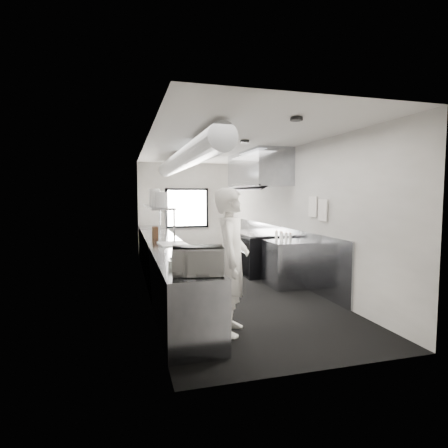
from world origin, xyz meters
TOP-DOWN VIEW (x-y plane):
  - floor at (0.00, 0.00)m, footprint 3.00×8.00m
  - ceiling at (0.00, 0.00)m, footprint 3.00×8.00m
  - wall_back at (0.00, 4.00)m, footprint 3.00×0.02m
  - wall_front at (0.00, -4.00)m, footprint 3.00×0.02m
  - wall_left at (-1.50, 0.00)m, footprint 0.02×8.00m
  - wall_right at (1.50, 0.00)m, footprint 0.02×8.00m
  - wall_cladding at (1.48, 0.30)m, footprint 0.03×5.50m
  - hvac_duct at (-0.70, 0.40)m, footprint 0.40×6.40m
  - service_window at (0.00, 3.96)m, footprint 1.36×0.05m
  - exhaust_hood at (1.10, 0.70)m, footprint 0.81×2.20m
  - prep_counter at (-1.15, -0.50)m, footprint 0.70×6.00m
  - pass_shelf at (-1.19, 1.00)m, footprint 0.45×3.00m
  - range at (1.04, 0.70)m, footprint 0.88×1.60m
  - bottle_station at (1.15, -0.70)m, footprint 0.65×0.80m
  - far_work_table at (-1.15, 3.20)m, footprint 0.70×1.20m
  - notice_sheet_a at (1.47, -1.20)m, footprint 0.02×0.28m
  - notice_sheet_b at (1.47, -1.55)m, footprint 0.02×0.28m
  - line_cook at (-0.57, -2.74)m, footprint 0.70×0.82m
  - microwave at (-1.10, -3.16)m, footprint 0.60×0.50m
  - deli_tub_a at (-1.33, -2.68)m, footprint 0.13×0.13m
  - deli_tub_b at (-1.28, -2.54)m, footprint 0.18×0.18m
  - newspaper at (-0.95, -1.95)m, footprint 0.47×0.53m
  - small_plate at (-1.08, -1.57)m, footprint 0.20×0.20m
  - pastry at (-1.08, -1.57)m, footprint 0.10×0.10m
  - cutting_board at (-1.05, -0.55)m, footprint 0.54×0.69m
  - knife_block at (-1.28, 0.55)m, footprint 0.12×0.23m
  - plate_stack_a at (-1.18, 0.11)m, footprint 0.26×0.26m
  - plate_stack_b at (-1.20, 0.62)m, footprint 0.31×0.31m
  - plate_stack_c at (-1.20, 1.35)m, footprint 0.31×0.31m
  - plate_stack_d at (-1.19, 1.83)m, footprint 0.33×0.33m
  - squeeze_bottle_a at (1.14, -0.96)m, footprint 0.07×0.07m
  - squeeze_bottle_b at (1.10, -0.85)m, footprint 0.07×0.07m
  - squeeze_bottle_c at (1.08, -0.73)m, footprint 0.06×0.06m
  - squeeze_bottle_d at (1.13, -0.57)m, footprint 0.07×0.07m
  - squeeze_bottle_e at (1.09, -0.43)m, footprint 0.07×0.07m

SIDE VIEW (x-z plane):
  - floor at x=0.00m, z-range -0.01..0.01m
  - prep_counter at x=-1.15m, z-range 0.00..0.90m
  - bottle_station at x=1.15m, z-range 0.00..0.90m
  - far_work_table at x=-1.15m, z-range 0.00..0.90m
  - range at x=1.04m, z-range 0.00..0.94m
  - wall_cladding at x=1.48m, z-range 0.00..1.10m
  - newspaper at x=-0.95m, z-range 0.90..0.91m
  - small_plate at x=-1.08m, z-range 0.90..0.92m
  - cutting_board at x=-1.05m, z-range 0.90..0.92m
  - deli_tub_a at x=-1.33m, z-range 0.90..0.99m
  - deli_tub_b at x=-1.28m, z-range 0.90..1.00m
  - line_cook at x=-0.57m, z-range 0.00..1.91m
  - pastry at x=-1.08m, z-range 0.92..1.01m
  - squeeze_bottle_c at x=1.08m, z-range 0.90..1.07m
  - squeeze_bottle_e at x=1.09m, z-range 0.90..1.07m
  - squeeze_bottle_b at x=1.10m, z-range 0.90..1.08m
  - squeeze_bottle_d at x=1.13m, z-range 0.90..1.08m
  - squeeze_bottle_a at x=1.14m, z-range 0.90..1.08m
  - knife_block at x=-1.28m, z-range 0.90..1.14m
  - microwave at x=-1.10m, z-range 0.90..1.22m
  - service_window at x=0.00m, z-range 0.77..2.02m
  - wall_back at x=0.00m, z-range 0.00..2.80m
  - wall_front at x=0.00m, z-range 0.00..2.80m
  - wall_left at x=-1.50m, z-range 0.00..2.80m
  - wall_right at x=1.50m, z-range 0.00..2.80m
  - pass_shelf at x=-1.19m, z-range 1.20..1.88m
  - notice_sheet_b at x=1.47m, z-range 1.36..1.74m
  - notice_sheet_a at x=1.47m, z-range 1.41..1.79m
  - plate_stack_a at x=-1.18m, z-range 1.57..1.87m
  - plate_stack_b at x=-1.20m, z-range 1.57..1.89m
  - plate_stack_c at x=-1.20m, z-range 1.57..1.92m
  - plate_stack_d at x=-1.19m, z-range 1.57..1.97m
  - exhaust_hood at x=1.10m, z-range 1.95..2.83m
  - hvac_duct at x=-0.70m, z-range 2.35..2.75m
  - ceiling at x=0.00m, z-range 2.79..2.80m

